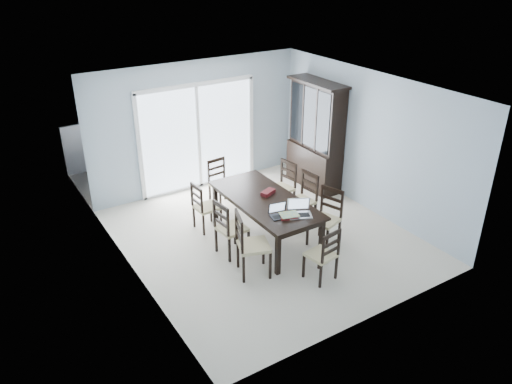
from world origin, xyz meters
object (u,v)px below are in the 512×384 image
Objects in this scene: china_hutch at (316,137)px; chair_right_mid at (305,193)px; chair_right_near at (328,211)px; dining_table at (265,203)px; chair_left_mid at (227,223)px; laptop_dark at (280,214)px; game_box at (268,192)px; chair_left_far at (202,202)px; chair_end_far at (220,177)px; cell_phone at (304,217)px; laptop_silver at (300,212)px; chair_left_near at (247,238)px; hot_tub at (163,156)px; chair_right_far at (284,181)px; chair_end_near at (326,250)px.

chair_right_mid is at bearing -133.94° from china_hutch.
chair_right_mid is at bearing -24.70° from chair_right_near.
chair_left_mid is at bearing -170.93° from dining_table.
china_hutch is 6.78× the size of laptop_dark.
game_box is at bearing 80.33° from chair_right_mid.
chair_end_far reaches higher than chair_left_far.
laptop_silver is at bearing 127.95° from cell_phone.
chair_left_far is (-2.80, -0.45, -0.53)m from china_hutch.
laptop_silver is (-0.74, -0.84, 0.22)m from chair_right_mid.
chair_left_near is 4.17m from hot_tub.
hot_tub is at bearing 15.84° from chair_right_mid.
chair_end_far is (0.77, 2.29, -0.08)m from chair_left_near.
game_box is at bearing 116.41° from laptop_silver.
hot_tub is (-0.57, 4.18, -0.38)m from laptop_silver.
chair_right_mid is 4.22× the size of game_box.
laptop_dark is 0.31m from laptop_silver.
game_box is at bearing 109.01° from cell_phone.
dining_table is 0.20m from game_box.
laptop_dark is 2.75× the size of cell_phone.
chair_left_mid is 1.88m from chair_right_far.
chair_end_far is (-2.06, 0.29, -0.52)m from china_hutch.
chair_right_near reaches higher than chair_right_far.
chair_left_near is 3.70× the size of laptop_dark.
chair_left_mid is at bearing 107.85° from chair_right_far.
chair_right_mid is 1.14m from laptop_silver.
chair_right_far reaches higher than chair_end_near.
dining_table is at bearing 151.06° from chair_left_near.
dining_table is 1.11m from chair_left_near.
laptop_dark is at bearing 21.00° from chair_left_far.
chair_right_near is 1.05m from game_box.
chair_right_mid is 0.78m from game_box.
chair_right_near reaches higher than game_box.
dining_table is 1.00× the size of china_hutch.
chair_left_mid is 1.06× the size of chair_end_far.
chair_end_near is 4.93m from hot_tub.
game_box is at bearing 80.86° from laptop_dark.
chair_end_near reaches higher than laptop_dark.
laptop_dark is at bearing 117.18° from chair_left_near.
chair_left_near is at bearing 74.20° from chair_right_near.
chair_right_far is 1.68m from laptop_silver.
dining_table is 1.54m from chair_end_far.
cell_phone is 4.31m from hot_tub.
chair_right_near is 4.24× the size of game_box.
chair_right_far is (0.00, 0.64, -0.01)m from chair_right_mid.
chair_end_far is at bearing 96.72° from game_box.
chair_end_far is 0.56× the size of hot_tub.
china_hutch is 1.17× the size of hot_tub.
laptop_silver is at bearing 76.46° from chair_end_near.
game_box is (0.13, 0.11, 0.11)m from dining_table.
chair_left_far is 2.16m from chair_right_near.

